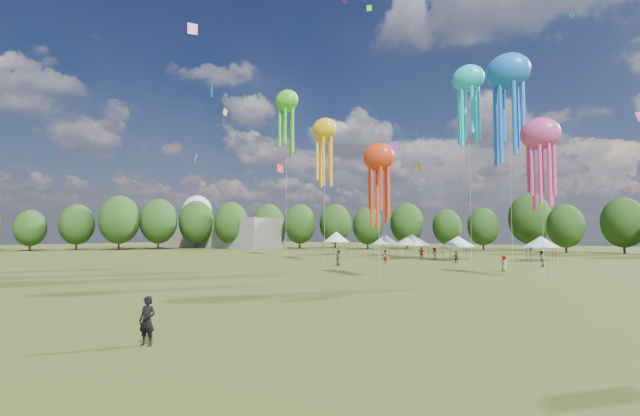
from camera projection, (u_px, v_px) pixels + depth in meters
The scene contains 10 objects.
ground at pixel (112, 309), 22.93m from camera, with size 300.00×300.00×0.00m, color #384416.
observer_main at pixel (147, 321), 15.59m from camera, with size 0.64×0.42×1.76m, color black.
spectator_near at pixel (339, 258), 54.36m from camera, with size 0.91×0.71×1.88m, color gray.
spectators_far at pixel (457, 256), 59.96m from camera, with size 18.56×21.81×1.91m.
festival_tents at pixel (417, 240), 72.12m from camera, with size 39.53×10.09×4.35m.
show_kites at pixel (427, 110), 55.71m from camera, with size 41.66×27.66×27.04m.
small_kites at pixel (400, 51), 59.39m from camera, with size 76.82×56.99×43.45m.
treeline at pixel (440, 219), 76.84m from camera, with size 201.57×95.24×13.43m.
hangar at pixel (217, 233), 123.17m from camera, with size 40.00×12.00×8.00m, color gray.
radome at pixel (197, 214), 137.53m from camera, with size 9.00×9.00×16.00m.
Camera 1 is at (22.27, -12.82, 4.03)m, focal length 24.34 mm.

